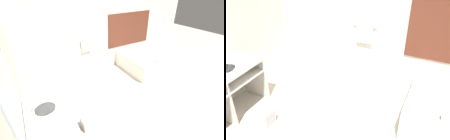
# 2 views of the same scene
# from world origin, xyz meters

# --- Properties ---
(ground_plane) EXTENTS (16.00, 16.00, 0.00)m
(ground_plane) POSITION_xyz_m (0.00, 0.00, 0.00)
(ground_plane) COLOR beige
(ground_plane) RESTS_ON ground
(wall_back_with_blinds) EXTENTS (7.40, 0.13, 2.70)m
(wall_back_with_blinds) POSITION_xyz_m (0.05, 2.23, 1.34)
(wall_back_with_blinds) COLOR silver
(wall_back_with_blinds) RESTS_ON ground_plane
(wall_left_with_mirror) EXTENTS (0.08, 7.40, 2.70)m
(wall_left_with_mirror) POSITION_xyz_m (-2.23, -0.00, 1.35)
(wall_left_with_mirror) COLOR silver
(wall_left_with_mirror) RESTS_ON ground_plane
(vanity_counter) EXTENTS (0.62, 1.63, 0.87)m
(vanity_counter) POSITION_xyz_m (-1.88, -0.09, 0.64)
(vanity_counter) COLOR silver
(vanity_counter) RESTS_ON ground_plane
(sink_faucet) EXTENTS (0.09, 0.04, 0.18)m
(sink_faucet) POSITION_xyz_m (-2.05, 0.14, 0.95)
(sink_faucet) COLOR silver
(sink_faucet) RESTS_ON vanity_counter
(bathtub) EXTENTS (1.08, 1.51, 0.65)m
(bathtub) POSITION_xyz_m (1.35, 1.43, 0.29)
(bathtub) COLOR silver
(bathtub) RESTS_ON ground_plane
(waste_bin) EXTENTS (0.23, 0.23, 0.25)m
(waste_bin) POSITION_xyz_m (-1.21, 0.13, 0.13)
(waste_bin) COLOR #B2B2B2
(waste_bin) RESTS_ON ground_plane
(bath_mat) EXTENTS (0.59, 0.84, 0.02)m
(bath_mat) POSITION_xyz_m (1.32, 0.15, 0.01)
(bath_mat) COLOR white
(bath_mat) RESTS_ON ground_plane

